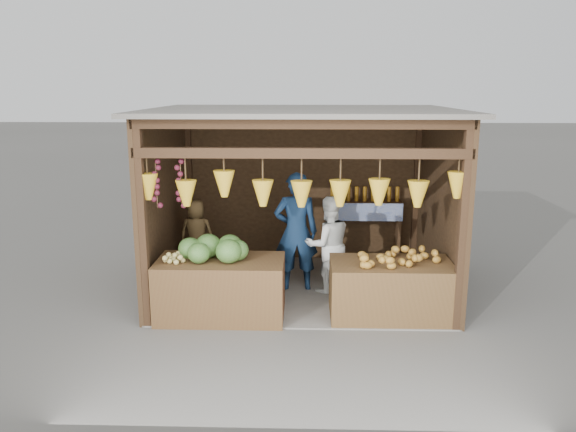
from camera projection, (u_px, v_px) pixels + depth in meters
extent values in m
plane|color=#514F49|center=(301.00, 288.00, 8.46)|extent=(80.00, 80.00, 0.00)
cube|color=slate|center=(301.00, 287.00, 8.46)|extent=(4.00, 3.00, 0.02)
cube|color=black|center=(302.00, 186.00, 9.63)|extent=(4.00, 0.06, 2.60)
cube|color=black|center=(166.00, 202.00, 8.23)|extent=(0.06, 3.00, 2.60)
cube|color=black|center=(440.00, 204.00, 8.11)|extent=(0.06, 3.00, 2.60)
cube|color=#605B54|center=(302.00, 111.00, 7.87)|extent=(4.30, 3.30, 0.06)
cube|color=black|center=(142.00, 226.00, 6.82)|extent=(0.11, 0.11, 2.60)
cube|color=black|center=(463.00, 229.00, 6.71)|extent=(0.11, 0.11, 2.60)
cube|color=black|center=(190.00, 186.00, 9.63)|extent=(0.11, 0.11, 2.60)
cube|color=black|center=(417.00, 187.00, 9.51)|extent=(0.11, 0.11, 2.60)
cube|color=black|center=(302.00, 153.00, 6.56)|extent=(4.00, 0.12, 0.12)
cube|color=black|center=(302.00, 124.00, 6.49)|extent=(4.00, 0.12, 0.12)
cube|color=#382314|center=(364.00, 203.00, 9.46)|extent=(1.25, 0.30, 0.05)
cube|color=#382314|center=(329.00, 232.00, 9.59)|extent=(0.05, 0.28, 1.05)
cube|color=#382314|center=(398.00, 233.00, 9.56)|extent=(0.05, 0.28, 1.05)
cube|color=blue|center=(365.00, 212.00, 9.33)|extent=(1.25, 0.02, 0.30)
cube|color=#512E1B|center=(221.00, 289.00, 7.31)|extent=(1.64, 0.85, 0.78)
cube|color=#4D3419|center=(391.00, 290.00, 7.31)|extent=(1.57, 0.85, 0.74)
cube|color=black|center=(198.00, 276.00, 8.56)|extent=(0.29, 0.29, 0.27)
imported|color=#132947|center=(296.00, 232.00, 8.20)|extent=(0.67, 0.47, 1.77)
imported|color=white|center=(328.00, 245.00, 8.16)|extent=(0.81, 0.70, 1.43)
imported|color=#503B20|center=(197.00, 234.00, 8.41)|extent=(0.52, 0.34, 1.05)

